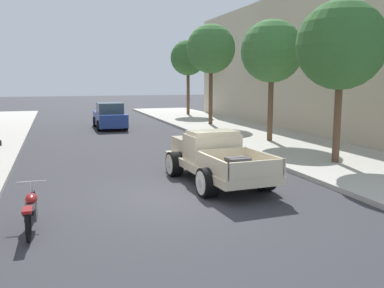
# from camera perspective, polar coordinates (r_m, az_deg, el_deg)

# --- Properties ---
(ground_plane) EXTENTS (140.00, 140.00, 0.00)m
(ground_plane) POSITION_cam_1_polar(r_m,az_deg,el_deg) (11.72, -2.36, -6.96)
(ground_plane) COLOR #333338
(building_right_storefront) EXTENTS (12.00, 28.00, 8.16)m
(building_right_storefront) POSITION_cam_1_polar(r_m,az_deg,el_deg) (29.72, 22.25, 9.85)
(building_right_storefront) COLOR beige
(building_right_storefront) RESTS_ON ground
(hotrod_truck_cream) EXTENTS (2.37, 5.01, 1.58)m
(hotrod_truck_cream) POSITION_cam_1_polar(r_m,az_deg,el_deg) (13.25, 2.86, -1.78)
(hotrod_truck_cream) COLOR beige
(hotrod_truck_cream) RESTS_ON ground
(motorcycle_parked) EXTENTS (0.62, 2.12, 0.93)m
(motorcycle_parked) POSITION_cam_1_polar(r_m,az_deg,el_deg) (9.69, -20.71, -8.20)
(motorcycle_parked) COLOR black
(motorcycle_parked) RESTS_ON ground
(car_background_blue) EXTENTS (1.88, 4.30, 1.65)m
(car_background_blue) POSITION_cam_1_polar(r_m,az_deg,el_deg) (27.88, -10.93, 3.63)
(car_background_blue) COLOR #284293
(car_background_blue) RESTS_ON ground
(street_tree_nearest) EXTENTS (3.14, 3.14, 5.75)m
(street_tree_nearest) POSITION_cam_1_polar(r_m,az_deg,el_deg) (16.22, 19.28, 12.30)
(street_tree_nearest) COLOR brown
(street_tree_nearest) RESTS_ON sidewalk_right
(street_tree_second) EXTENTS (2.99, 2.99, 5.82)m
(street_tree_second) POSITION_cam_1_polar(r_m,az_deg,el_deg) (21.20, 10.62, 12.04)
(street_tree_second) COLOR brown
(street_tree_second) RESTS_ON sidewalk_right
(street_tree_third) EXTENTS (3.19, 3.19, 6.54)m
(street_tree_third) POSITION_cam_1_polar(r_m,az_deg,el_deg) (28.50, 2.54, 12.55)
(street_tree_third) COLOR brown
(street_tree_third) RESTS_ON sidewalk_right
(street_tree_farthest) EXTENTS (2.93, 2.93, 6.21)m
(street_tree_farthest) POSITION_cam_1_polar(r_m,az_deg,el_deg) (36.42, -0.53, 11.40)
(street_tree_farthest) COLOR brown
(street_tree_farthest) RESTS_ON sidewalk_right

